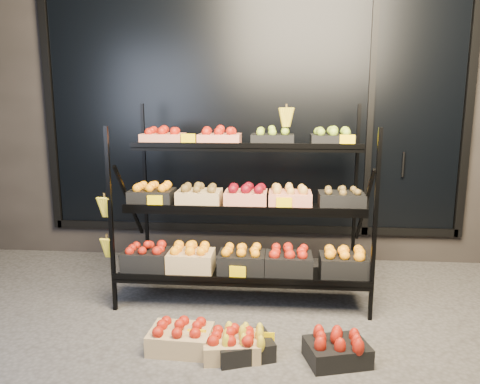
# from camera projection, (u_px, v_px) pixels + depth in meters

# --- Properties ---
(ground) EXTENTS (24.00, 24.00, 0.00)m
(ground) POSITION_uv_depth(u_px,v_px,m) (238.00, 325.00, 3.58)
(ground) COLOR #514F4C
(ground) RESTS_ON ground
(building) EXTENTS (6.00, 2.08, 3.50)m
(building) POSITION_uv_depth(u_px,v_px,m) (257.00, 95.00, 5.77)
(building) COLOR #2D2826
(building) RESTS_ON ground
(display_rack) EXTENTS (2.18, 1.02, 1.74)m
(display_rack) POSITION_uv_depth(u_px,v_px,m) (243.00, 207.00, 4.01)
(display_rack) COLOR black
(display_rack) RESTS_ON ground
(tag_floor_a) EXTENTS (0.13, 0.01, 0.12)m
(tag_floor_a) POSITION_uv_depth(u_px,v_px,m) (197.00, 343.00, 3.20)
(tag_floor_a) COLOR #FFCF00
(tag_floor_a) RESTS_ON ground
(tag_floor_b) EXTENTS (0.13, 0.01, 0.12)m
(tag_floor_b) POSITION_uv_depth(u_px,v_px,m) (265.00, 346.00, 3.16)
(tag_floor_b) COLOR #FFCF00
(tag_floor_b) RESTS_ON ground
(floor_crate_left) EXTENTS (0.43, 0.33, 0.21)m
(floor_crate_left) POSITION_uv_depth(u_px,v_px,m) (181.00, 336.00, 3.22)
(floor_crate_left) COLOR tan
(floor_crate_left) RESTS_ON ground
(floor_crate_midleft) EXTENTS (0.44, 0.38, 0.19)m
(floor_crate_midleft) POSITION_uv_depth(u_px,v_px,m) (244.00, 344.00, 3.13)
(floor_crate_midleft) COLOR black
(floor_crate_midleft) RESTS_ON ground
(floor_crate_midright) EXTENTS (0.41, 0.33, 0.19)m
(floor_crate_midright) POSITION_uv_depth(u_px,v_px,m) (231.00, 344.00, 3.13)
(floor_crate_midright) COLOR tan
(floor_crate_midright) RESTS_ON ground
(floor_crate_right) EXTENTS (0.45, 0.38, 0.20)m
(floor_crate_right) POSITION_uv_depth(u_px,v_px,m) (337.00, 349.00, 3.06)
(floor_crate_right) COLOR black
(floor_crate_right) RESTS_ON ground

